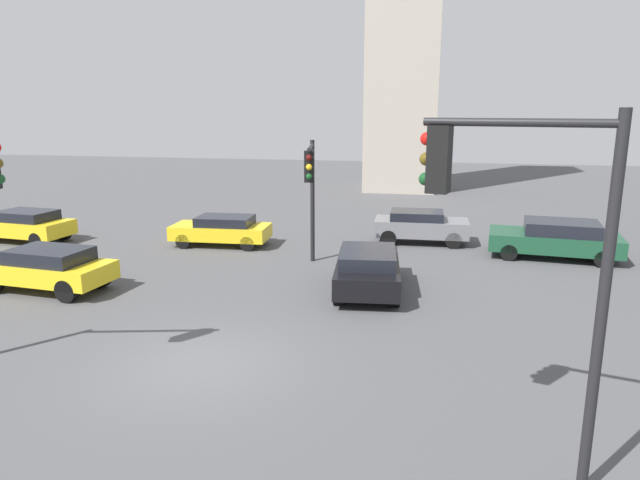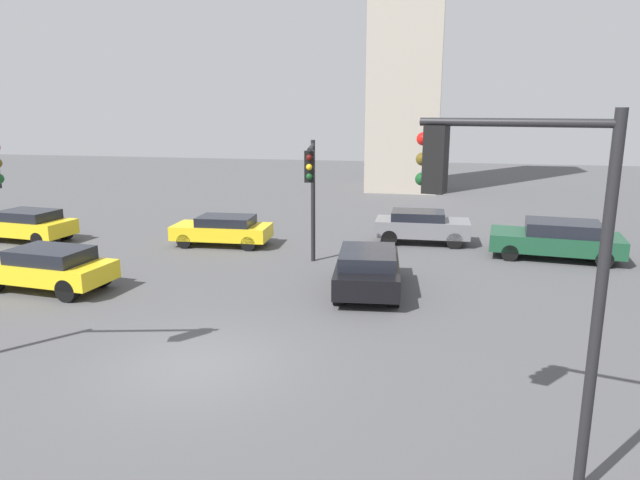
{
  "view_description": "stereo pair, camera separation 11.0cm",
  "coord_description": "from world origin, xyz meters",
  "px_view_note": "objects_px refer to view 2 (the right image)",
  "views": [
    {
      "loc": [
        5.04,
        -11.03,
        5.62
      ],
      "look_at": [
        1.54,
        6.01,
        1.6
      ],
      "focal_mm": 31.89,
      "sensor_mm": 36.0,
      "label": 1
    },
    {
      "loc": [
        5.14,
        -11.01,
        5.62
      ],
      "look_at": [
        1.54,
        6.01,
        1.6
      ],
      "focal_mm": 31.89,
      "sensor_mm": 36.0,
      "label": 2
    }
  ],
  "objects_px": {
    "car_1": "(48,267)",
    "car_4": "(557,239)",
    "traffic_light_1": "(517,226)",
    "car_2": "(223,230)",
    "car_3": "(368,269)",
    "car_5": "(421,226)",
    "traffic_light_0": "(311,179)",
    "car_0": "(27,225)"
  },
  "relations": [
    {
      "from": "traffic_light_1",
      "to": "car_3",
      "type": "relative_size",
      "value": 1.26
    },
    {
      "from": "traffic_light_1",
      "to": "car_2",
      "type": "bearing_deg",
      "value": -39.81
    },
    {
      "from": "car_2",
      "to": "car_3",
      "type": "xyz_separation_m",
      "value": [
        6.74,
        -4.88,
        0.05
      ]
    },
    {
      "from": "car_4",
      "to": "car_5",
      "type": "distance_m",
      "value": 5.39
    },
    {
      "from": "car_0",
      "to": "car_2",
      "type": "relative_size",
      "value": 1.03
    },
    {
      "from": "car_1",
      "to": "car_5",
      "type": "xyz_separation_m",
      "value": [
        11.32,
        9.02,
        0.01
      ]
    },
    {
      "from": "car_4",
      "to": "car_5",
      "type": "bearing_deg",
      "value": -10.04
    },
    {
      "from": "car_0",
      "to": "car_3",
      "type": "height_order",
      "value": "car_0"
    },
    {
      "from": "traffic_light_1",
      "to": "car_3",
      "type": "xyz_separation_m",
      "value": [
        -3.21,
        8.74,
        -3.26
      ]
    },
    {
      "from": "traffic_light_1",
      "to": "car_4",
      "type": "bearing_deg",
      "value": -89.29
    },
    {
      "from": "car_0",
      "to": "car_5",
      "type": "xyz_separation_m",
      "value": [
        16.74,
        3.2,
        0.02
      ]
    },
    {
      "from": "car_3",
      "to": "car_5",
      "type": "height_order",
      "value": "car_5"
    },
    {
      "from": "car_3",
      "to": "car_5",
      "type": "xyz_separation_m",
      "value": [
        1.4,
        7.02,
        0.03
      ]
    },
    {
      "from": "car_4",
      "to": "traffic_light_0",
      "type": "bearing_deg",
      "value": 28.53
    },
    {
      "from": "car_1",
      "to": "car_2",
      "type": "bearing_deg",
      "value": -109.32
    },
    {
      "from": "car_0",
      "to": "car_2",
      "type": "height_order",
      "value": "car_0"
    },
    {
      "from": "car_0",
      "to": "car_4",
      "type": "relative_size",
      "value": 0.85
    },
    {
      "from": "car_3",
      "to": "car_5",
      "type": "bearing_deg",
      "value": -17.15
    },
    {
      "from": "car_1",
      "to": "car_2",
      "type": "distance_m",
      "value": 7.57
    },
    {
      "from": "traffic_light_0",
      "to": "car_4",
      "type": "relative_size",
      "value": 0.91
    },
    {
      "from": "car_4",
      "to": "car_3",
      "type": "bearing_deg",
      "value": 46.0
    },
    {
      "from": "car_1",
      "to": "car_3",
      "type": "xyz_separation_m",
      "value": [
        9.91,
        2.0,
        -0.02
      ]
    },
    {
      "from": "traffic_light_1",
      "to": "car_1",
      "type": "height_order",
      "value": "traffic_light_1"
    },
    {
      "from": "car_2",
      "to": "car_4",
      "type": "xyz_separation_m",
      "value": [
        13.33,
        0.66,
        0.09
      ]
    },
    {
      "from": "traffic_light_1",
      "to": "car_5",
      "type": "distance_m",
      "value": 16.19
    },
    {
      "from": "car_0",
      "to": "car_4",
      "type": "bearing_deg",
      "value": -169.7
    },
    {
      "from": "traffic_light_0",
      "to": "car_4",
      "type": "bearing_deg",
      "value": 102.35
    },
    {
      "from": "traffic_light_0",
      "to": "car_0",
      "type": "xyz_separation_m",
      "value": [
        -13.1,
        1.95,
        -2.52
      ]
    },
    {
      "from": "car_0",
      "to": "car_3",
      "type": "distance_m",
      "value": 15.81
    },
    {
      "from": "traffic_light_0",
      "to": "car_3",
      "type": "relative_size",
      "value": 1.02
    },
    {
      "from": "traffic_light_0",
      "to": "car_2",
      "type": "xyz_separation_m",
      "value": [
        -4.5,
        3.01,
        -2.58
      ]
    },
    {
      "from": "car_1",
      "to": "car_5",
      "type": "bearing_deg",
      "value": -135.99
    },
    {
      "from": "car_1",
      "to": "car_4",
      "type": "height_order",
      "value": "car_4"
    },
    {
      "from": "car_0",
      "to": "traffic_light_0",
      "type": "bearing_deg",
      "value": 177.37
    },
    {
      "from": "traffic_light_0",
      "to": "car_1",
      "type": "distance_m",
      "value": 8.96
    },
    {
      "from": "traffic_light_0",
      "to": "car_3",
      "type": "xyz_separation_m",
      "value": [
        2.24,
        -1.87,
        -2.53
      ]
    },
    {
      "from": "traffic_light_1",
      "to": "car_4",
      "type": "height_order",
      "value": "traffic_light_1"
    },
    {
      "from": "traffic_light_1",
      "to": "car_2",
      "type": "relative_size",
      "value": 1.37
    },
    {
      "from": "car_1",
      "to": "car_0",
      "type": "bearing_deg",
      "value": -41.54
    },
    {
      "from": "car_4",
      "to": "traffic_light_1",
      "type": "bearing_deg",
      "value": 82.67
    },
    {
      "from": "car_5",
      "to": "car_3",
      "type": "bearing_deg",
      "value": -102.74
    },
    {
      "from": "traffic_light_0",
      "to": "car_0",
      "type": "bearing_deg",
      "value": -108.68
    }
  ]
}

